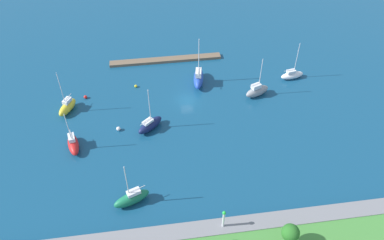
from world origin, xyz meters
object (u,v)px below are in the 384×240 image
Objects in this scene: harbor_beacon at (224,218)px; sailboat_green_west_end at (132,198)px; sailboat_yellow_near_pier at (67,107)px; mooring_buoy_yellow at (136,86)px; mooring_buoy_white at (118,129)px; pier_dock at (166,60)px; park_tree_midwest at (291,233)px; sailboat_navy_inner_mooring at (150,125)px; sailboat_red_by_breakwater at (73,144)px; sailboat_white_far_north at (292,75)px; mooring_buoy_red at (85,97)px; sailboat_blue_outer_mooring at (198,78)px; sailboat_gray_lone_south at (257,91)px.

sailboat_green_west_end reaches higher than harbor_beacon.
sailboat_yellow_near_pier is 15.42m from mooring_buoy_yellow.
mooring_buoy_white reaches higher than mooring_buoy_yellow.
pier_dock is 31.51× the size of mooring_buoy_white.
park_tree_midwest reaches higher than mooring_buoy_white.
sailboat_navy_inner_mooring reaches higher than mooring_buoy_white.
sailboat_white_far_north is at bearing 95.84° from sailboat_red_by_breakwater.
sailboat_navy_inner_mooring is 15.11× the size of mooring_buoy_yellow.
sailboat_white_far_north is 46.40m from mooring_buoy_red.
sailboat_blue_outer_mooring is 1.21× the size of sailboat_green_west_end.
sailboat_white_far_north is (-14.68, -40.44, -3.12)m from park_tree_midwest.
harbor_beacon is 31.98m from sailboat_red_by_breakwater.
pier_dock is at bearing 152.96° from sailboat_yellow_near_pier.
sailboat_yellow_near_pier is 13.39× the size of mooring_buoy_red.
park_tree_midwest is 5.70× the size of mooring_buoy_red.
sailboat_yellow_near_pier reaches higher than sailboat_navy_inner_mooring.
sailboat_navy_inner_mooring is (11.63, 13.35, -0.43)m from sailboat_blue_outer_mooring.
harbor_beacon is at bearing -171.88° from sailboat_blue_outer_mooring.
park_tree_midwest is at bearing 71.62° from sailboat_yellow_near_pier.
mooring_buoy_yellow is (-12.03, -17.00, -0.79)m from sailboat_red_by_breakwater.
mooring_buoy_white is (3.79, 13.38, 0.11)m from mooring_buoy_yellow.
harbor_beacon reaches higher than mooring_buoy_red.
pier_dock is at bearing 116.71° from sailboat_gray_lone_south.
sailboat_gray_lone_south is at bearing -105.81° from sailboat_blue_outer_mooring.
harbor_beacon is 0.34× the size of sailboat_blue_outer_mooring.
sailboat_yellow_near_pier is at bearing -50.48° from harbor_beacon.
park_tree_midwest reaches higher than mooring_buoy_red.
mooring_buoy_red is at bearing 165.65° from sailboat_yellow_near_pier.
mooring_buoy_yellow is (35.54, -1.56, -0.61)m from sailboat_white_far_north.
sailboat_white_far_north reaches higher than sailboat_red_by_breakwater.
sailboat_white_far_north is (-49.68, -4.54, -0.24)m from sailboat_yellow_near_pier.
sailboat_navy_inner_mooring is at bearing 77.64° from pier_dock.
mooring_buoy_yellow is at bearing 140.66° from sailboat_yellow_near_pier.
sailboat_blue_outer_mooring reaches higher than sailboat_white_far_north.
park_tree_midwest is 42.13m from sailboat_blue_outer_mooring.
mooring_buoy_red is at bearing -51.31° from park_tree_midwest.
sailboat_navy_inner_mooring reaches higher than mooring_buoy_red.
sailboat_yellow_near_pier is at bearing -35.15° from mooring_buoy_white.
sailboat_green_west_end is at bearing 54.40° from sailboat_yellow_near_pier.
harbor_beacon is 0.42× the size of sailboat_red_by_breakwater.
sailboat_red_by_breakwater is at bearing 54.73° from mooring_buoy_yellow.
sailboat_blue_outer_mooring is 25.02m from mooring_buoy_red.
sailboat_navy_inner_mooring is at bearing 175.79° from mooring_buoy_white.
sailboat_blue_outer_mooring reaches higher than park_tree_midwest.
pier_dock is 26.66m from sailboat_yellow_near_pier.
sailboat_navy_inner_mooring reaches higher than pier_dock.
sailboat_yellow_near_pier is (21.67, 15.52, 0.84)m from pier_dock.
sailboat_yellow_near_pier is 1.09× the size of sailboat_white_far_north.
harbor_beacon reaches higher than mooring_buoy_white.
mooring_buoy_white is (-10.35, 7.29, -0.74)m from sailboat_yellow_near_pier.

